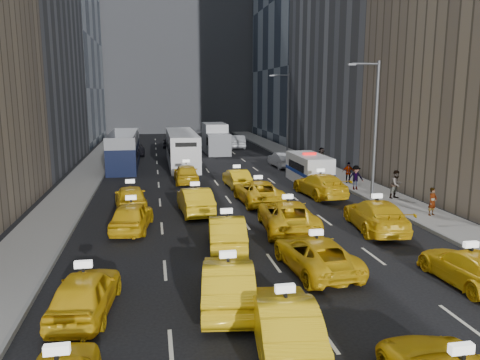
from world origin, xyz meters
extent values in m
plane|color=black|center=(0.00, 0.00, 0.00)|extent=(160.00, 160.00, 0.00)
cube|color=gray|center=(-10.50, 25.00, 0.07)|extent=(3.00, 90.00, 0.15)
cube|color=gray|center=(10.50, 25.00, 0.07)|extent=(3.00, 90.00, 0.15)
cube|color=slate|center=(-9.05, 25.00, 0.09)|extent=(0.15, 90.00, 0.18)
cube|color=slate|center=(9.05, 25.00, 0.09)|extent=(0.15, 90.00, 0.18)
cube|color=slate|center=(0.00, 72.00, 20.00)|extent=(30.00, 12.00, 40.00)
cylinder|color=#595B60|center=(9.30, 12.00, 4.50)|extent=(0.20, 0.20, 9.00)
cylinder|color=#595B60|center=(8.40, 12.00, 8.80)|extent=(1.80, 0.12, 0.12)
cube|color=slate|center=(7.50, 12.00, 8.75)|extent=(0.50, 0.22, 0.12)
cylinder|color=#595B60|center=(9.30, 32.00, 4.50)|extent=(0.20, 0.20, 9.00)
cylinder|color=#595B60|center=(8.40, 32.00, 8.80)|extent=(1.80, 0.12, 0.12)
cube|color=slate|center=(7.50, 32.00, 8.75)|extent=(0.50, 0.22, 0.12)
imported|color=yellow|center=(-1.37, -4.46, 0.76)|extent=(2.16, 4.80, 1.53)
imported|color=yellow|center=(-7.10, -1.35, 0.73)|extent=(2.19, 4.46, 1.46)
imported|color=yellow|center=(-2.50, -1.55, 0.78)|extent=(2.28, 4.93, 1.57)
imported|color=yellow|center=(1.44, 0.87, 0.69)|extent=(2.62, 5.08, 1.37)
imported|color=yellow|center=(6.55, -1.49, 0.67)|extent=(1.99, 4.63, 1.33)
imported|color=yellow|center=(-6.02, 7.91, 0.76)|extent=(2.38, 4.66, 1.52)
imported|color=yellow|center=(-1.62, 4.35, 0.75)|extent=(2.04, 4.71, 1.51)
imported|color=yellow|center=(1.90, 6.51, 0.78)|extent=(3.07, 5.81, 1.56)
imported|color=yellow|center=(6.41, 5.65, 0.80)|extent=(2.96, 5.76, 1.60)
imported|color=yellow|center=(-6.26, 12.42, 0.77)|extent=(2.24, 4.67, 1.54)
imported|color=yellow|center=(-2.48, 10.80, 0.78)|extent=(1.97, 4.84, 1.56)
imported|color=yellow|center=(1.76, 12.75, 0.73)|extent=(2.67, 5.39, 1.47)
imported|color=yellow|center=(6.38, 13.87, 0.79)|extent=(2.70, 5.64, 1.59)
imported|color=yellow|center=(-2.32, 20.30, 0.77)|extent=(1.84, 4.54, 1.54)
imported|color=yellow|center=(1.31, 18.04, 0.68)|extent=(1.66, 4.20, 1.36)
cube|color=silver|center=(7.18, 18.58, 1.12)|extent=(2.69, 5.81, 2.25)
cylinder|color=black|center=(6.26, 16.67, 0.45)|extent=(0.28, 0.90, 0.90)
cylinder|color=black|center=(8.10, 16.67, 0.45)|extent=(0.28, 0.90, 0.90)
cylinder|color=black|center=(6.26, 20.49, 0.45)|extent=(0.28, 0.90, 0.90)
cylinder|color=black|center=(8.10, 20.49, 0.45)|extent=(0.28, 0.90, 0.90)
cube|color=navy|center=(7.18, 18.58, 0.97)|extent=(2.73, 5.81, 0.26)
cube|color=red|center=(7.18, 18.58, 2.33)|extent=(1.05, 0.46, 0.16)
cube|color=black|center=(-7.56, 29.37, 1.63)|extent=(3.22, 11.37, 3.27)
cylinder|color=black|center=(-8.68, 24.65, 0.55)|extent=(0.28, 1.10, 1.10)
cylinder|color=black|center=(-6.43, 24.65, 0.55)|extent=(0.28, 1.10, 1.10)
cylinder|color=black|center=(-8.68, 34.09, 0.55)|extent=(0.28, 1.10, 1.10)
cylinder|color=black|center=(-6.43, 34.09, 0.55)|extent=(0.28, 1.10, 1.10)
cube|color=silver|center=(-2.07, 29.90, 1.62)|extent=(3.22, 12.69, 3.25)
cylinder|color=black|center=(-3.23, 24.51, 0.55)|extent=(0.28, 1.10, 1.10)
cylinder|color=black|center=(-0.91, 24.51, 0.55)|extent=(0.28, 1.10, 1.10)
cylinder|color=black|center=(-3.23, 35.29, 0.55)|extent=(0.28, 1.10, 1.10)
cylinder|color=black|center=(-0.91, 35.29, 0.55)|extent=(0.28, 1.10, 1.10)
cube|color=silver|center=(2.45, 38.58, 1.71)|extent=(3.37, 7.72, 3.42)
cylinder|color=black|center=(1.32, 35.74, 0.55)|extent=(0.28, 1.10, 1.10)
cylinder|color=black|center=(3.58, 35.74, 0.55)|extent=(0.28, 1.10, 1.10)
cylinder|color=black|center=(1.32, 41.43, 0.55)|extent=(0.28, 1.10, 1.10)
cylinder|color=black|center=(3.58, 41.43, 0.55)|extent=(0.28, 1.10, 1.10)
imported|color=#A1A3A9|center=(7.20, 26.58, 0.73)|extent=(1.78, 4.48, 1.45)
imported|color=black|center=(-7.32, 38.07, 0.81)|extent=(3.20, 6.02, 1.61)
imported|color=gray|center=(1.80, 46.30, 0.68)|extent=(1.92, 4.68, 1.36)
imported|color=black|center=(-2.75, 45.07, 0.70)|extent=(1.84, 4.17, 1.40)
imported|color=#929498|center=(5.81, 42.82, 0.84)|extent=(2.30, 5.25, 1.68)
imported|color=gray|center=(10.67, 7.30, 0.95)|extent=(0.68, 0.57, 1.60)
imported|color=gray|center=(10.85, 11.70, 1.09)|extent=(1.03, 0.81, 1.87)
imported|color=gray|center=(9.45, 14.90, 1.02)|extent=(1.17, 0.59, 1.75)
imported|color=gray|center=(9.97, 17.47, 0.95)|extent=(1.01, 0.67, 1.59)
imported|color=gray|center=(9.21, 21.95, 0.91)|extent=(0.84, 0.62, 1.52)
imported|color=gray|center=(10.47, 24.71, 1.10)|extent=(1.83, 1.02, 1.90)
camera|label=1|loc=(-4.79, -16.07, 7.04)|focal=35.00mm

